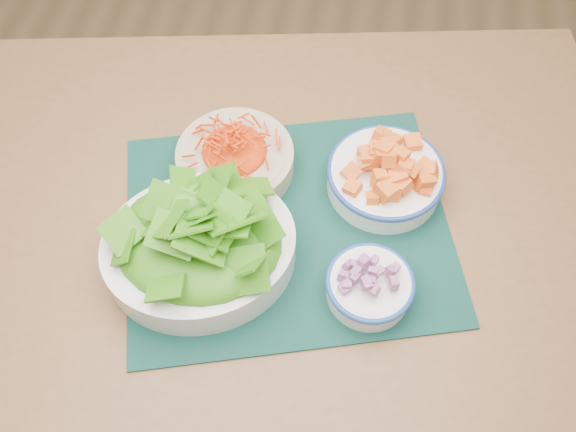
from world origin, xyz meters
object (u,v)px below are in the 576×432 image
object	(u,v)px
lettuce_bowl	(198,242)
onion_bowl	(370,285)
squash_bowl	(386,171)
table	(251,245)
placemat	(288,227)
carrot_bowl	(235,155)

from	to	relation	value
lettuce_bowl	onion_bowl	xyz separation A→B (m)	(0.26, -0.01, -0.03)
squash_bowl	lettuce_bowl	xyz separation A→B (m)	(-0.26, -0.19, 0.01)
table	onion_bowl	bearing A→B (deg)	-38.64
table	lettuce_bowl	xyz separation A→B (m)	(-0.05, -0.09, 0.15)
table	placemat	world-z (taller)	placemat
carrot_bowl	squash_bowl	distance (m)	0.25
squash_bowl	onion_bowl	xyz separation A→B (m)	(-0.00, -0.20, -0.01)
table	carrot_bowl	xyz separation A→B (m)	(-0.04, 0.09, 0.13)
table	placemat	xyz separation A→B (m)	(0.07, -0.01, 0.09)
placemat	lettuce_bowl	size ratio (longest dim) A/B	1.41
placemat	squash_bowl	world-z (taller)	squash_bowl
table	lettuce_bowl	distance (m)	0.19
table	lettuce_bowl	size ratio (longest dim) A/B	3.92
table	squash_bowl	bearing A→B (deg)	12.76
carrot_bowl	onion_bowl	xyz separation A→B (m)	(0.25, -0.20, -0.00)
squash_bowl	lettuce_bowl	bearing A→B (deg)	-144.44
table	lettuce_bowl	bearing A→B (deg)	-130.59
placemat	onion_bowl	distance (m)	0.17
table	carrot_bowl	size ratio (longest dim) A/B	6.65
table	onion_bowl	size ratio (longest dim) A/B	10.79
carrot_bowl	lettuce_bowl	size ratio (longest dim) A/B	0.59
table	carrot_bowl	world-z (taller)	carrot_bowl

